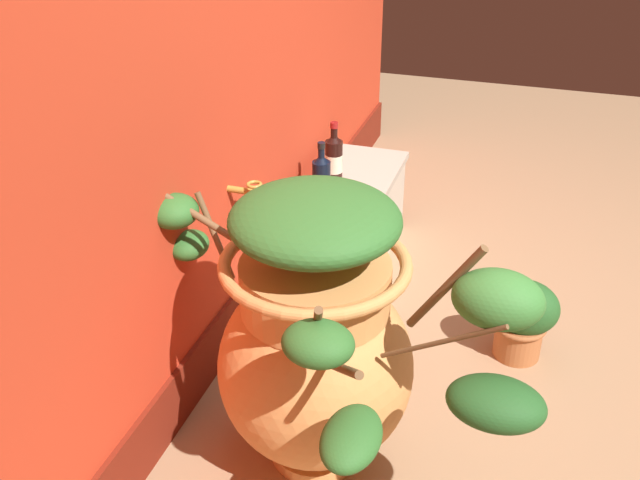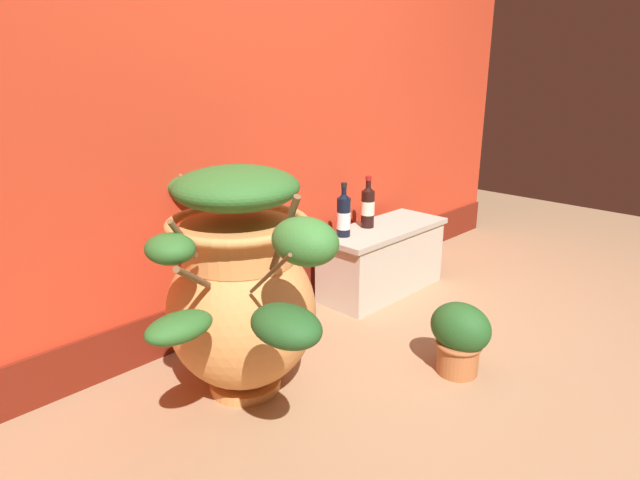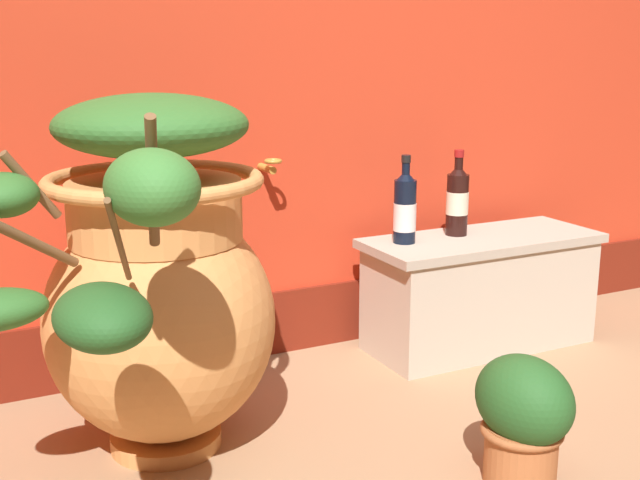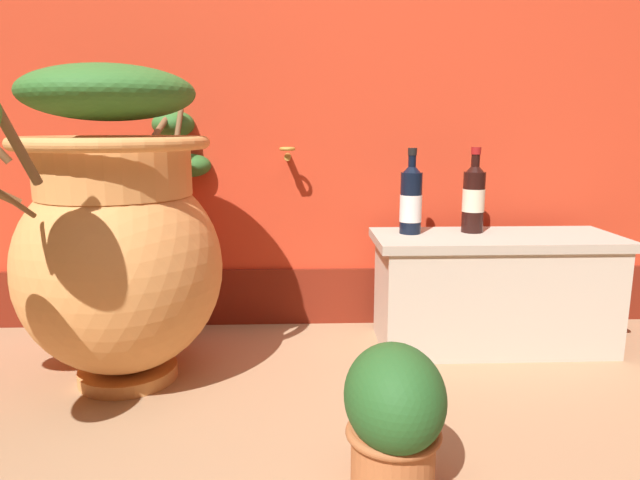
{
  "view_description": "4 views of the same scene",
  "coord_description": "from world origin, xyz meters",
  "px_view_note": "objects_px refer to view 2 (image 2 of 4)",
  "views": [
    {
      "loc": [
        -2.2,
        0.07,
        1.77
      ],
      "look_at": [
        0.12,
        0.82,
        0.4
      ],
      "focal_mm": 42.29,
      "sensor_mm": 36.0,
      "label": 1
    },
    {
      "loc": [
        -1.72,
        -0.96,
        1.27
      ],
      "look_at": [
        -0.01,
        0.7,
        0.5
      ],
      "focal_mm": 30.81,
      "sensor_mm": 36.0,
      "label": 2
    },
    {
      "loc": [
        -1.05,
        -1.32,
        1.04
      ],
      "look_at": [
        -0.05,
        0.68,
        0.49
      ],
      "focal_mm": 46.16,
      "sensor_mm": 36.0,
      "label": 3
    },
    {
      "loc": [
        -0.01,
        -0.98,
        0.75
      ],
      "look_at": [
        0.06,
        0.71,
        0.41
      ],
      "focal_mm": 31.47,
      "sensor_mm": 36.0,
      "label": 4
    }
  ],
  "objects_px": {
    "terracotta_urn": "(241,287)",
    "wine_bottle_middle": "(344,214)",
    "wine_bottle_left": "(368,205)",
    "potted_shrub": "(460,336)"
  },
  "relations": [
    {
      "from": "wine_bottle_left",
      "to": "potted_shrub",
      "type": "distance_m",
      "value": 1.0
    },
    {
      "from": "wine_bottle_left",
      "to": "wine_bottle_middle",
      "type": "xyz_separation_m",
      "value": [
        -0.22,
        -0.02,
        -0.01
      ]
    },
    {
      "from": "potted_shrub",
      "to": "wine_bottle_middle",
      "type": "bearing_deg",
      "value": 77.12
    },
    {
      "from": "wine_bottle_middle",
      "to": "terracotta_urn",
      "type": "bearing_deg",
      "value": -162.62
    },
    {
      "from": "terracotta_urn",
      "to": "potted_shrub",
      "type": "distance_m",
      "value": 0.95
    },
    {
      "from": "wine_bottle_left",
      "to": "potted_shrub",
      "type": "bearing_deg",
      "value": -115.77
    },
    {
      "from": "terracotta_urn",
      "to": "wine_bottle_middle",
      "type": "relative_size",
      "value": 4.11
    },
    {
      "from": "wine_bottle_left",
      "to": "terracotta_urn",
      "type": "bearing_deg",
      "value": -165.12
    },
    {
      "from": "wine_bottle_middle",
      "to": "potted_shrub",
      "type": "distance_m",
      "value": 0.92
    },
    {
      "from": "terracotta_urn",
      "to": "wine_bottle_middle",
      "type": "distance_m",
      "value": 0.96
    }
  ]
}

